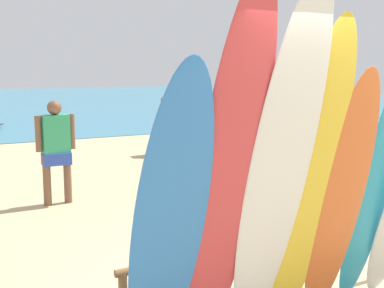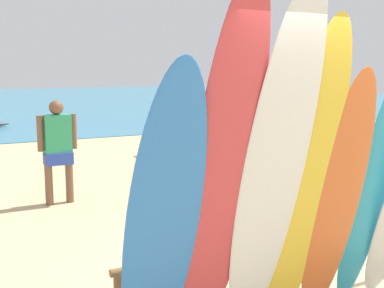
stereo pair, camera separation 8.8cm
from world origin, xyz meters
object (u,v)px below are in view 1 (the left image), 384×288
Objects in this scene: surfboard_blue_0 at (170,227)px; surfboard_orange_4 at (340,201)px; surfboard_yellow_3 at (310,184)px; beachgoer_midbeach at (171,117)px; beachgoer_strolling at (292,139)px; surfboard_rack at (299,246)px; surfboard_red_1 at (228,181)px; beachgoer_near_rack at (56,145)px; surfboard_white_2 at (279,175)px; surfboard_teal_5 at (377,185)px.

surfboard_blue_0 is 1.55m from surfboard_orange_4.
surfboard_yellow_3 is 1.17× the size of surfboard_orange_4.
surfboard_blue_0 reaches higher than beachgoer_midbeach.
surfboard_rack is at bearing 91.63° from beachgoer_strolling.
surfboard_rack is 1.57m from surfboard_red_1.
surfboard_red_1 reaches higher than beachgoer_strolling.
surfboard_blue_0 is 4.97m from beachgoer_near_rack.
beachgoer_strolling is at bearing 48.65° from surfboard_white_2.
surfboard_red_1 is at bearing -93.34° from beachgoer_near_rack.
surfboard_blue_0 is 1.39× the size of beachgoer_near_rack.
surfboard_teal_5 is 5.16m from beachgoer_near_rack.
surfboard_yellow_3 reaches higher than beachgoer_near_rack.
surfboard_red_1 is (-1.16, -0.60, 0.87)m from surfboard_rack.
surfboard_red_1 reaches higher than surfboard_teal_5.
surfboard_white_2 is 1.21× the size of surfboard_teal_5.
surfboard_teal_5 reaches higher than beachgoer_midbeach.
surfboard_rack is at bearing 16.66° from surfboard_blue_0.
surfboard_red_1 reaches higher than surfboard_rack.
surfboard_white_2 is 1.75× the size of beachgoer_strolling.
surfboard_orange_4 is (1.12, 0.08, -0.30)m from surfboard_red_1.
surfboard_yellow_3 is (0.77, 0.05, -0.12)m from surfboard_red_1.
surfboard_teal_5 is at bearing 5.81° from surfboard_white_2.
surfboard_teal_5 is at bearing 99.97° from beachgoer_strolling.
surfboard_blue_0 is 5.65m from beachgoer_strolling.
surfboard_rack is at bearing 136.95° from beachgoer_midbeach.
beachgoer_strolling is at bearing 46.07° from surfboard_red_1.
surfboard_rack is 1.60× the size of surfboard_orange_4.
surfboard_blue_0 is 0.88m from surfboard_white_2.
surfboard_teal_5 reaches higher than surfboard_rack.
surfboard_orange_4 is (-0.04, -0.53, 0.57)m from surfboard_rack.
surfboard_white_2 reaches higher than surfboard_yellow_3.
surfboard_blue_0 reaches higher than beachgoer_strolling.
surfboard_white_2 is at bearing -168.10° from surfboard_orange_4.
surfboard_teal_5 is 8.44m from beachgoer_midbeach.
surfboard_orange_4 is at bearing 3.76° from surfboard_red_1.
beachgoer_near_rack is at bearing 90.89° from surfboard_red_1.
surfboard_white_2 is 0.39m from surfboard_yellow_3.
beachgoer_midbeach is at bearing 77.43° from surfboard_orange_4.
surfboard_orange_4 is at bearing 6.18° from surfboard_yellow_3.
surfboard_white_2 is 1.10× the size of surfboard_yellow_3.
beachgoer_strolling is (2.14, 3.76, -0.21)m from surfboard_teal_5.
beachgoer_midbeach is (-0.21, 4.45, 0.01)m from beachgoer_strolling.
surfboard_white_2 is at bearing 89.36° from beachgoer_strolling.
surfboard_blue_0 is 9.17m from beachgoer_midbeach.
surfboard_orange_4 reaches higher than surfboard_rack.
beachgoer_near_rack is (-0.86, 4.94, -0.32)m from surfboard_yellow_3.
beachgoer_midbeach is at bearing 73.13° from surfboard_yellow_3.
surfboard_rack is 2.15× the size of beachgoer_midbeach.
surfboard_red_1 is (0.43, -0.04, 0.27)m from surfboard_blue_0.
surfboard_yellow_3 is 8.72m from beachgoer_midbeach.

